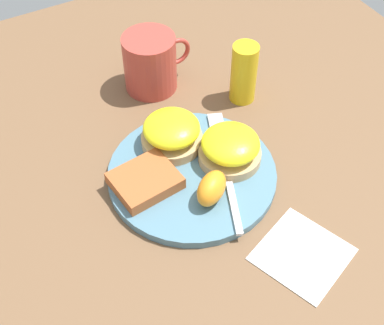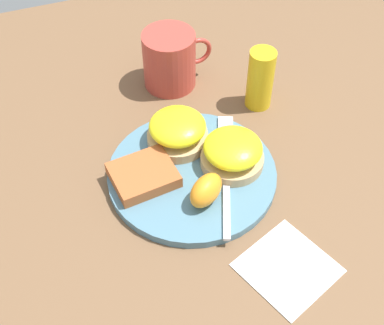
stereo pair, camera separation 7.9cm
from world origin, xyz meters
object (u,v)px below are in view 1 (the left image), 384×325
object	(u,v)px
orange_wedge	(212,188)
condiment_bottle	(244,73)
sandwich_benedict_right	(170,133)
hashbrown_patty	(145,181)
fork	(224,161)
sandwich_benedict_left	(230,148)
cup	(151,63)

from	to	relation	value
orange_wedge	condiment_bottle	distance (m)	0.24
sandwich_benedict_right	hashbrown_patty	distance (m)	0.09
condiment_bottle	orange_wedge	bearing A→B (deg)	-132.97
fork	condiment_bottle	xyz separation A→B (m)	(0.11, 0.12, 0.04)
sandwich_benedict_right	orange_wedge	bearing A→B (deg)	-88.43
sandwich_benedict_left	cup	world-z (taller)	cup
fork	sandwich_benedict_right	bearing A→B (deg)	127.43
cup	condiment_bottle	bearing A→B (deg)	-40.32
sandwich_benedict_left	fork	distance (m)	0.02
orange_wedge	fork	distance (m)	0.07
sandwich_benedict_left	condiment_bottle	world-z (taller)	condiment_bottle
sandwich_benedict_left	hashbrown_patty	bearing A→B (deg)	173.37
cup	condiment_bottle	world-z (taller)	condiment_bottle
condiment_bottle	hashbrown_patty	bearing A→B (deg)	-155.55
sandwich_benedict_left	cup	bearing A→B (deg)	95.47
cup	fork	bearing A→B (deg)	-87.02
sandwich_benedict_right	cup	xyz separation A→B (m)	(0.04, 0.16, 0.01)
sandwich_benedict_right	cup	size ratio (longest dim) A/B	0.78
fork	condiment_bottle	bearing A→B (deg)	48.19
orange_wedge	sandwich_benedict_left	bearing A→B (deg)	39.96
cup	condiment_bottle	size ratio (longest dim) A/B	1.14
orange_wedge	fork	world-z (taller)	orange_wedge
hashbrown_patty	condiment_bottle	distance (m)	0.26
orange_wedge	cup	distance (m)	0.28
sandwich_benedict_left	sandwich_benedict_right	xyz separation A→B (m)	(-0.06, 0.07, 0.00)
sandwich_benedict_left	orange_wedge	distance (m)	0.08
fork	cup	distance (m)	0.23
sandwich_benedict_right	fork	distance (m)	0.09
condiment_bottle	sandwich_benedict_left	bearing A→B (deg)	-129.41
sandwich_benedict_right	hashbrown_patty	xyz separation A→B (m)	(-0.07, -0.06, -0.02)
sandwich_benedict_right	cup	bearing A→B (deg)	74.54
sandwich_benedict_right	hashbrown_patty	bearing A→B (deg)	-141.71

